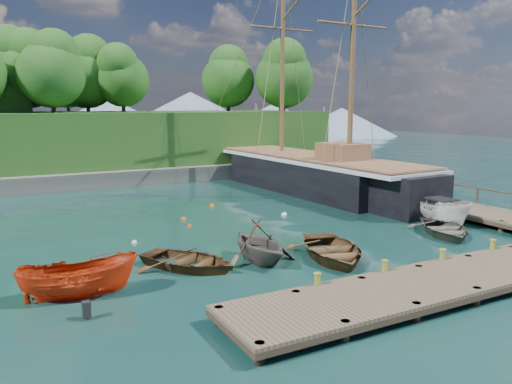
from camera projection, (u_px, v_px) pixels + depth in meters
ground at (324, 249)px, 23.33m from camera, size 160.00×160.00×0.00m
dock_near at (472, 274)px, 18.53m from camera, size 20.00×3.20×1.10m
dock_east at (400, 195)px, 34.67m from camera, size 3.20×24.00×1.10m
bollard_0 at (317, 302)px, 17.04m from camera, size 0.26×0.26×0.45m
bollard_1 at (384, 287)px, 18.43m from camera, size 0.26×0.26×0.45m
bollard_2 at (441, 274)px, 19.82m from camera, size 0.26×0.26×0.45m
bollard_3 at (491, 263)px, 21.22m from camera, size 0.26×0.26×0.45m
rowboat_0 at (188, 268)px, 20.57m from camera, size 4.94×5.25×0.88m
rowboat_1 at (259, 262)px, 21.41m from camera, size 3.33×3.82×1.97m
rowboat_2 at (332, 258)px, 21.89m from camera, size 4.88×5.77×1.02m
rowboat_3 at (444, 235)px, 25.87m from camera, size 4.77×5.28×0.90m
motorboat_orange at (80, 298)px, 17.44m from camera, size 4.24×2.08×1.57m
cabin_boat_white at (440, 224)px, 28.30m from camera, size 2.21×4.61×1.71m
schooner at (312, 176)px, 38.69m from camera, size 6.50×29.20×21.68m
mooring_buoy_0 at (134, 243)px, 24.30m from camera, size 0.27×0.27×0.27m
mooring_buoy_1 at (190, 227)px, 27.52m from camera, size 0.27×0.27×0.27m
mooring_buoy_2 at (257, 227)px, 27.60m from camera, size 0.30×0.30×0.30m
mooring_buoy_3 at (284, 215)px, 30.41m from camera, size 0.36×0.36×0.36m
mooring_buoy_4 at (184, 220)px, 29.28m from camera, size 0.30×0.30×0.30m
mooring_buoy_5 at (212, 206)px, 33.07m from camera, size 0.33×0.33×0.33m
distant_ridge at (104, 118)px, 85.38m from camera, size 117.00×40.00×10.00m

